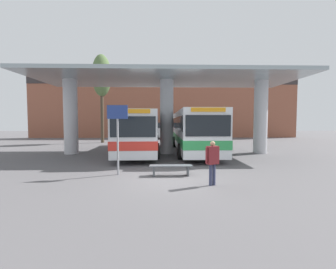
% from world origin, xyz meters
% --- Properties ---
extents(ground_plane, '(100.00, 100.00, 0.00)m').
position_xyz_m(ground_plane, '(0.00, 0.00, 0.00)').
color(ground_plane, '#565456').
extents(townhouse_backdrop, '(40.00, 0.58, 10.34)m').
position_xyz_m(townhouse_backdrop, '(0.00, 24.45, 6.01)').
color(townhouse_backdrop, brown).
rests_on(townhouse_backdrop, ground_plane).
extents(station_canopy, '(19.12, 6.98, 5.68)m').
position_xyz_m(station_canopy, '(0.00, 7.49, 4.62)').
color(station_canopy, silver).
rests_on(station_canopy, ground_plane).
extents(transit_bus_left_bay, '(3.11, 12.09, 3.05)m').
position_xyz_m(transit_bus_left_bay, '(-2.07, 8.47, 1.71)').
color(transit_bus_left_bay, silver).
rests_on(transit_bus_left_bay, ground_plane).
extents(transit_bus_center_bay, '(2.92, 11.55, 3.13)m').
position_xyz_m(transit_bus_center_bay, '(2.09, 8.25, 1.75)').
color(transit_bus_center_bay, silver).
rests_on(transit_bus_center_bay, ground_plane).
extents(waiting_bench_near_pillar, '(1.86, 0.44, 0.46)m').
position_xyz_m(waiting_bench_near_pillar, '(0.02, 0.47, 0.35)').
color(waiting_bench_near_pillar, '#4C5156').
rests_on(waiting_bench_near_pillar, ground_plane).
extents(info_sign_platform, '(0.90, 0.09, 3.08)m').
position_xyz_m(info_sign_platform, '(-2.32, 0.73, 2.19)').
color(info_sign_platform, gray).
rests_on(info_sign_platform, ground_plane).
extents(pedestrian_waiting, '(0.59, 0.39, 1.64)m').
position_xyz_m(pedestrian_waiting, '(1.50, -1.07, 1.00)').
color(pedestrian_waiting, '#333856').
rests_on(pedestrian_waiting, ground_plane).
extents(poplar_tree_behind_left, '(2.12, 2.12, 9.90)m').
position_xyz_m(poplar_tree_behind_left, '(-7.12, 16.45, 7.41)').
color(poplar_tree_behind_left, '#473A2B').
rests_on(poplar_tree_behind_left, ground_plane).
extents(parked_car_street, '(4.40, 2.10, 2.26)m').
position_xyz_m(parked_car_street, '(0.19, 21.82, 1.08)').
color(parked_car_street, '#B2B7BC').
rests_on(parked_car_street, ground_plane).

